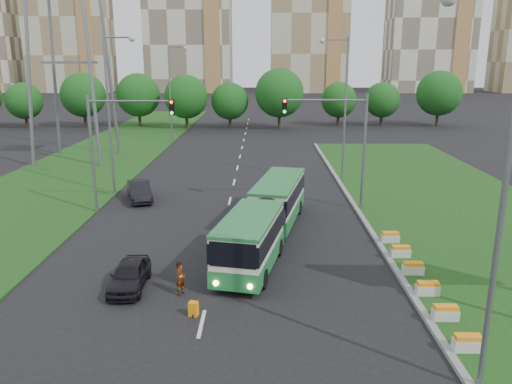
{
  "coord_description": "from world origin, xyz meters",
  "views": [
    {
      "loc": [
        -0.63,
        -23.82,
        10.11
      ],
      "look_at": [
        -0.96,
        4.78,
        2.6
      ],
      "focal_mm": 35.0,
      "sensor_mm": 36.0,
      "label": 1
    }
  ],
  "objects_px": {
    "traffic_mast_median": "(341,134)",
    "car_left_near": "(129,275)",
    "traffic_mast_left": "(115,135)",
    "car_left_far": "(139,191)",
    "articulated_bus": "(265,216)",
    "shopping_trolley": "(193,309)",
    "pedestrian": "(181,278)"
  },
  "relations": [
    {
      "from": "car_left_far",
      "to": "pedestrian",
      "type": "bearing_deg",
      "value": -89.94
    },
    {
      "from": "car_left_far",
      "to": "traffic_mast_median",
      "type": "bearing_deg",
      "value": -28.12
    },
    {
      "from": "car_left_near",
      "to": "shopping_trolley",
      "type": "bearing_deg",
      "value": -39.96
    },
    {
      "from": "car_left_near",
      "to": "articulated_bus",
      "type": "bearing_deg",
      "value": 43.47
    },
    {
      "from": "pedestrian",
      "to": "shopping_trolley",
      "type": "xyz_separation_m",
      "value": [
        0.82,
        -1.94,
        -0.47
      ]
    },
    {
      "from": "car_left_near",
      "to": "pedestrian",
      "type": "xyz_separation_m",
      "value": [
        2.45,
        -0.65,
        0.14
      ]
    },
    {
      "from": "traffic_mast_left",
      "to": "car_left_far",
      "type": "bearing_deg",
      "value": 79.35
    },
    {
      "from": "traffic_mast_median",
      "to": "shopping_trolley",
      "type": "height_order",
      "value": "traffic_mast_median"
    },
    {
      "from": "traffic_mast_left",
      "to": "car_left_far",
      "type": "distance_m",
      "value": 5.66
    },
    {
      "from": "articulated_bus",
      "to": "shopping_trolley",
      "type": "relative_size",
      "value": 24.42
    },
    {
      "from": "car_left_near",
      "to": "shopping_trolley",
      "type": "relative_size",
      "value": 6.09
    },
    {
      "from": "articulated_bus",
      "to": "traffic_mast_median",
      "type": "bearing_deg",
      "value": 63.35
    },
    {
      "from": "pedestrian",
      "to": "car_left_far",
      "type": "bearing_deg",
      "value": 41.92
    },
    {
      "from": "car_left_near",
      "to": "pedestrian",
      "type": "bearing_deg",
      "value": -16.44
    },
    {
      "from": "car_left_near",
      "to": "shopping_trolley",
      "type": "distance_m",
      "value": 4.18
    },
    {
      "from": "traffic_mast_left",
      "to": "shopping_trolley",
      "type": "relative_size",
      "value": 13.03
    },
    {
      "from": "car_left_far",
      "to": "shopping_trolley",
      "type": "bearing_deg",
      "value": -89.57
    },
    {
      "from": "traffic_mast_median",
      "to": "car_left_near",
      "type": "distance_m",
      "value": 17.79
    },
    {
      "from": "articulated_bus",
      "to": "car_left_near",
      "type": "height_order",
      "value": "articulated_bus"
    },
    {
      "from": "car_left_far",
      "to": "pedestrian",
      "type": "relative_size",
      "value": 2.83
    },
    {
      "from": "traffic_mast_median",
      "to": "articulated_bus",
      "type": "bearing_deg",
      "value": -128.7
    },
    {
      "from": "traffic_mast_median",
      "to": "car_left_near",
      "type": "xyz_separation_m",
      "value": [
        -11.45,
        -12.77,
        -4.71
      ]
    },
    {
      "from": "traffic_mast_median",
      "to": "car_left_near",
      "type": "bearing_deg",
      "value": -131.88
    },
    {
      "from": "traffic_mast_median",
      "to": "car_left_far",
      "type": "height_order",
      "value": "traffic_mast_median"
    },
    {
      "from": "traffic_mast_median",
      "to": "shopping_trolley",
      "type": "xyz_separation_m",
      "value": [
        -8.18,
        -15.36,
        -5.05
      ]
    },
    {
      "from": "articulated_bus",
      "to": "car_left_near",
      "type": "relative_size",
      "value": 4.01
    },
    {
      "from": "shopping_trolley",
      "to": "car_left_near",
      "type": "bearing_deg",
      "value": 156.19
    },
    {
      "from": "traffic_mast_median",
      "to": "articulated_bus",
      "type": "distance_m",
      "value": 9.19
    },
    {
      "from": "traffic_mast_median",
      "to": "pedestrian",
      "type": "xyz_separation_m",
      "value": [
        -9.0,
        -13.42,
        -4.58
      ]
    },
    {
      "from": "car_left_near",
      "to": "traffic_mast_left",
      "type": "bearing_deg",
      "value": 105.84
    },
    {
      "from": "traffic_mast_left",
      "to": "pedestrian",
      "type": "bearing_deg",
      "value": -63.61
    },
    {
      "from": "traffic_mast_left",
      "to": "shopping_trolley",
      "type": "distance_m",
      "value": 16.74
    }
  ]
}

